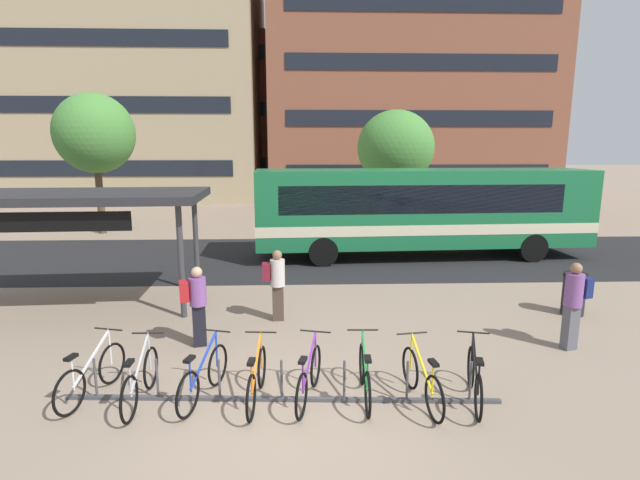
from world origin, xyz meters
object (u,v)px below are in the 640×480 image
parked_bicycle_silver_1 (141,381)px  street_tree_0 (95,134)px  city_bus (423,209)px  trash_bin (574,294)px  parked_bicycle_black_7 (475,380)px  parked_bicycle_orange_3 (257,380)px  commuter_navy_pack_0 (574,300)px  parked_bicycle_green_5 (365,377)px  parked_bicycle_yellow_6 (422,381)px  commuter_maroon_pack_2 (276,280)px  transit_shelter (68,200)px  parked_bicycle_blue_2 (204,377)px  parked_bicycle_purple_4 (309,378)px  parked_bicycle_white_0 (92,375)px  street_tree_1 (396,148)px  commuter_red_pack_1 (196,301)px

parked_bicycle_silver_1 → street_tree_0: size_ratio=0.27×
city_bus → trash_bin: 6.81m
parked_bicycle_black_7 → parked_bicycle_orange_3: bearing=101.2°
city_bus → commuter_navy_pack_0: size_ratio=6.81×
parked_bicycle_green_5 → parked_bicycle_yellow_6: same height
parked_bicycle_black_7 → commuter_maroon_pack_2: (-3.33, 3.80, 0.58)m
parked_bicycle_orange_3 → parked_bicycle_yellow_6: size_ratio=1.01×
parked_bicycle_orange_3 → parked_bicycle_black_7: size_ratio=1.02×
parked_bicycle_black_7 → trash_bin: size_ratio=1.64×
transit_shelter → parked_bicycle_blue_2: bearing=-51.5°
city_bus → parked_bicycle_green_5: 10.77m
parked_bicycle_orange_3 → parked_bicycle_purple_4: 0.83m
parked_bicycle_green_5 → parked_bicycle_black_7: same height
parked_bicycle_white_0 → commuter_maroon_pack_2: size_ratio=1.00×
parked_bicycle_silver_1 → transit_shelter: transit_shelter is taller
transit_shelter → street_tree_1: 16.36m
parked_bicycle_yellow_6 → commuter_navy_pack_0: size_ratio=0.96×
parked_bicycle_orange_3 → parked_bicycle_purple_4: bearing=-84.9°
parked_bicycle_white_0 → commuter_red_pack_1: commuter_red_pack_1 is taller
parked_bicycle_yellow_6 → transit_shelter: transit_shelter is taller
commuter_red_pack_1 → street_tree_0: 15.53m
street_tree_0 → parked_bicycle_orange_3: bearing=-60.7°
parked_bicycle_black_7 → commuter_navy_pack_0: (2.66, 1.96, 0.65)m
parked_bicycle_green_5 → trash_bin: size_ratio=1.67×
city_bus → parked_bicycle_purple_4: bearing=-115.9°
street_tree_1 → trash_bin: bearing=-82.3°
trash_bin → parked_bicycle_black_7: bearing=-134.2°
trash_bin → parked_bicycle_white_0: bearing=-160.2°
city_bus → commuter_red_pack_1: size_ratio=7.31×
parked_bicycle_purple_4 → trash_bin: 7.48m
transit_shelter → commuter_red_pack_1: 4.75m
parked_bicycle_orange_3 → street_tree_0: bearing=33.4°
trash_bin → commuter_red_pack_1: bearing=-169.8°
parked_bicycle_white_0 → street_tree_0: street_tree_0 is taller
parked_bicycle_black_7 → city_bus: bearing=3.8°
transit_shelter → commuter_maroon_pack_2: (5.11, -1.14, -1.76)m
parked_bicycle_blue_2 → parked_bicycle_black_7: same height
parked_bicycle_orange_3 → parked_bicycle_silver_1: bearing=93.2°
parked_bicycle_blue_2 → parked_bicycle_black_7: 4.31m
parked_bicycle_white_0 → transit_shelter: (-2.33, 4.58, 2.34)m
parked_bicycle_black_7 → transit_shelter: bearing=72.9°
street_tree_1 → street_tree_0: bearing=-172.5°
parked_bicycle_silver_1 → street_tree_0: 17.43m
street_tree_1 → parked_bicycle_blue_2: bearing=-110.1°
parked_bicycle_green_5 → parked_bicycle_silver_1: bearing=92.2°
commuter_red_pack_1 → parked_bicycle_purple_4: bearing=-59.7°
commuter_navy_pack_0 → commuter_red_pack_1: size_ratio=1.07×
parked_bicycle_white_0 → commuter_navy_pack_0: commuter_navy_pack_0 is taller
trash_bin → street_tree_1: bearing=97.7°
parked_bicycle_orange_3 → city_bus: bearing=-22.8°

